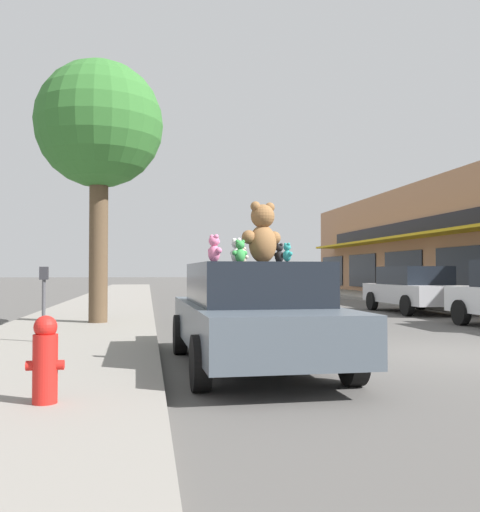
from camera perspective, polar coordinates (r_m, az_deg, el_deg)
The scene contains 14 objects.
ground_plane at distance 9.92m, azimuth 20.97°, elevation -9.23°, with size 260.00×260.00×0.00m, color #514F4C.
sidewalk_near at distance 8.73m, azimuth -19.43°, elevation -9.80°, with size 3.39×90.00×0.15m.
plush_art_car at distance 8.02m, azimuth 1.26°, elevation -5.64°, with size 2.07×4.78×1.46m.
teddy_bear_giant at distance 7.95m, azimuth 2.26°, elevation 2.26°, with size 0.65×0.47×0.85m.
teddy_bear_black at distance 8.07m, azimuth 3.96°, elevation 0.26°, with size 0.18×0.21×0.28m.
teddy_bear_pink at distance 7.33m, azimuth -2.60°, elevation 0.72°, with size 0.21×0.27×0.36m.
teddy_bear_cream at distance 8.95m, azimuth 0.28°, elevation 0.01°, with size 0.18×0.17×0.26m.
teddy_bear_green at distance 7.65m, azimuth 0.01°, elevation 0.44°, with size 0.24×0.16×0.31m.
teddy_bear_white at distance 8.33m, azimuth -0.33°, elevation 0.49°, with size 0.23×0.27×0.37m.
teddy_bear_teal at distance 6.93m, azimuth 4.74°, elevation 0.35°, with size 0.13×0.18×0.23m.
parked_car_far_right at distance 19.46m, azimuth 17.01°, elevation -3.12°, with size 1.99×4.34×1.51m.
street_tree at distance 14.18m, azimuth -13.89°, elevation 12.41°, with size 2.99×2.99×6.16m.
fire_hydrant at distance 5.51m, azimuth -18.90°, elevation -9.74°, with size 0.33×0.22×0.79m.
parking_meter at distance 10.22m, azimuth -19.03°, elevation -3.60°, with size 0.14×0.10×1.27m.
Camera 1 is at (-4.93, -8.50, 1.34)m, focal length 40.00 mm.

